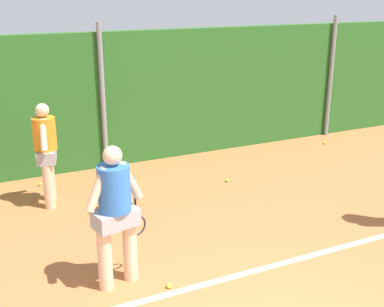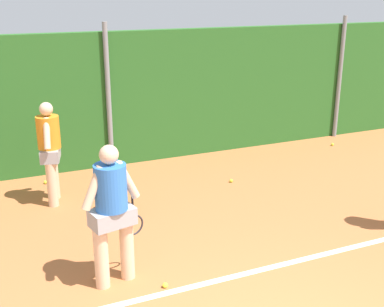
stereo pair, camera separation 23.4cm
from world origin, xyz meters
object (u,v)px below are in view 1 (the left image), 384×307
Objects in this scene: tennis_ball_7 at (40,184)px; tennis_ball_9 at (169,286)px; tennis_ball_3 at (227,180)px; player_midcourt at (116,209)px; ball_hopper at (114,197)px; tennis_ball_6 at (325,143)px; player_backcourt_far at (46,149)px.

tennis_ball_7 is 4.19m from tennis_ball_9.
tennis_ball_3 is 1.00× the size of tennis_ball_7.
player_midcourt is 27.35× the size of tennis_ball_3.
ball_hopper is at bearing 89.86° from tennis_ball_9.
tennis_ball_6 is at bearing -1.79° from tennis_ball_7.
tennis_ball_3 is at bearing 10.70° from ball_hopper.
ball_hopper is at bearing 62.76° from player_midcourt.
ball_hopper is 2.42m from tennis_ball_3.
tennis_ball_7 is at bearing -164.60° from player_backcourt_far.
ball_hopper reaches higher than tennis_ball_3.
player_backcourt_far is 26.58× the size of tennis_ball_3.
tennis_ball_9 is (0.89, -4.10, 0.00)m from tennis_ball_7.
tennis_ball_9 is at bearing -90.14° from ball_hopper.
player_midcourt reaches higher than tennis_ball_3.
player_backcourt_far reaches higher than tennis_ball_3.
player_backcourt_far is (-0.34, 2.82, -0.03)m from player_midcourt.
tennis_ball_6 is 1.00× the size of tennis_ball_7.
player_midcourt is 27.35× the size of tennis_ball_7.
player_backcourt_far is 26.58× the size of tennis_ball_7.
tennis_ball_9 is at bearing -130.42° from tennis_ball_3.
player_backcourt_far is 26.58× the size of tennis_ball_9.
ball_hopper reaches higher than tennis_ball_6.
ball_hopper is at bearing -169.30° from tennis_ball_3.
tennis_ball_7 is (-0.90, 1.76, -0.26)m from ball_hopper.
tennis_ball_7 is (-0.04, 0.90, -0.95)m from player_backcourt_far.
ball_hopper is 7.78× the size of tennis_ball_9.
ball_hopper is at bearing -164.47° from tennis_ball_6.
player_midcourt is 27.35× the size of tennis_ball_6.
tennis_ball_9 is at bearing -77.69° from tennis_ball_7.
player_backcourt_far reaches higher than ball_hopper.
player_midcourt is 1.17m from tennis_ball_9.
tennis_ball_7 is at bearing 102.31° from tennis_ball_9.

